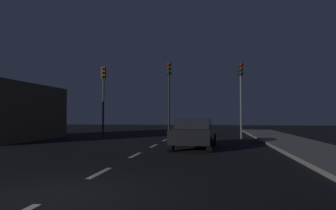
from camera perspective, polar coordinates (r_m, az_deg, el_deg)
name	(u,v)px	position (r m, az deg, el deg)	size (l,w,h in m)	color
ground_plane	(139,153)	(12.89, -5.55, -9.13)	(80.00, 80.00, 0.00)	black
sidewalk_curb_right	(328,155)	(13.24, 28.17, -8.38)	(3.00, 40.00, 0.15)	gray
lane_stripe_second	(100,173)	(8.74, -12.79, -12.45)	(0.16, 1.60, 0.01)	silver
lane_stripe_third	(135,155)	(12.31, -6.24, -9.44)	(0.16, 1.60, 0.01)	silver
lane_stripe_fourth	(154,146)	(15.99, -2.72, -7.74)	(0.16, 1.60, 0.01)	silver
lane_stripe_fifth	(165,140)	(19.72, -0.54, -6.67)	(0.16, 1.60, 0.01)	silver
lane_stripe_sixth	(173,136)	(23.47, 0.94, -5.94)	(0.16, 1.60, 0.01)	silver
lane_stripe_seventh	(179,133)	(27.23, 2.02, -5.40)	(0.16, 1.60, 0.01)	silver
traffic_signal_left	(103,88)	(22.86, -12.21, 3.15)	(0.32, 0.38, 5.23)	#2D2D30
traffic_signal_center	(169,85)	(21.62, 0.16, 3.74)	(0.32, 0.38, 5.43)	black
traffic_signal_right	(241,86)	(21.47, 13.69, 3.60)	(0.32, 0.38, 5.29)	#4C4C51
car_stopped_ahead	(194,133)	(14.85, 5.03, -5.28)	(2.14, 4.55, 1.45)	black
storefront_left	(3,112)	(22.41, -28.94, -1.23)	(5.06, 7.57, 3.63)	brown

